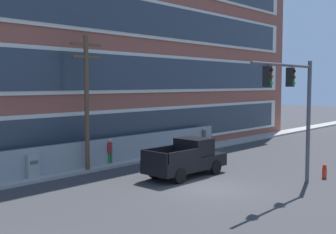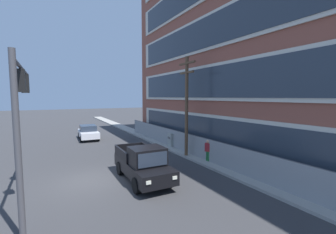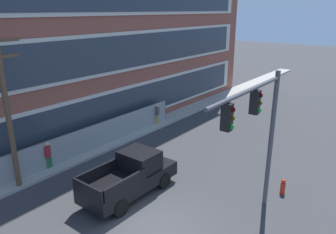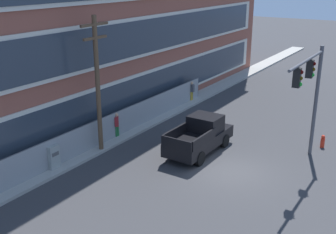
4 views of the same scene
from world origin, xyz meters
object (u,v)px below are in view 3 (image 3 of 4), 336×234
Objects in this scene: utility_pole_near_corner at (7,107)px; fire_hydrant at (283,187)px; traffic_signal_mast at (259,123)px; pedestrian_near_cabinet at (157,113)px; pedestrian_by_fence at (48,154)px; pickup_truck_black at (131,176)px.

fire_hydrant is (7.51, -10.73, -3.89)m from utility_pole_near_corner.
fire_hydrant is at bearing -7.02° from traffic_signal_mast.
fire_hydrant is (-3.98, -11.17, -0.59)m from pedestrian_near_cabinet.
traffic_signal_mast is 13.31m from pedestrian_near_cabinet.
pedestrian_by_fence is (2.07, 0.48, -3.29)m from utility_pole_near_corner.
utility_pole_near_corner is (-3.06, 4.86, 3.31)m from pickup_truck_black.
pedestrian_near_cabinet is (6.97, 10.81, -3.45)m from traffic_signal_mast.
utility_pole_near_corner reaches higher than pedestrian_near_cabinet.
pickup_truck_black is 3.03× the size of pedestrian_by_fence.
pickup_truck_black reaches higher than fire_hydrant.
utility_pole_near_corner reaches higher than pickup_truck_black.
pedestrian_near_cabinet is 2.17× the size of fire_hydrant.
pedestrian_near_cabinet is (11.49, 0.45, -3.29)m from utility_pole_near_corner.
pickup_truck_black is at bearing 104.90° from traffic_signal_mast.
pickup_truck_black is at bearing -79.46° from pedestrian_by_fence.
traffic_signal_mast is at bearing -66.40° from utility_pole_near_corner.
traffic_signal_mast is at bearing -77.23° from pedestrian_by_fence.
pickup_truck_black is 0.66× the size of utility_pole_near_corner.
utility_pole_near_corner is (-4.52, 10.36, -0.15)m from traffic_signal_mast.
traffic_signal_mast reaches higher than pedestrian_by_fence.
utility_pole_near_corner is 4.60× the size of pedestrian_by_fence.
pedestrian_near_cabinet and pedestrian_by_fence have the same top height.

